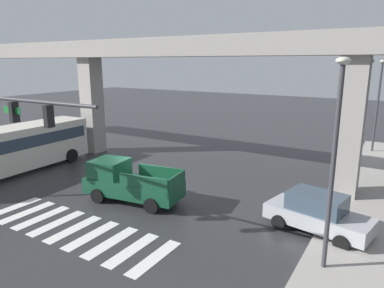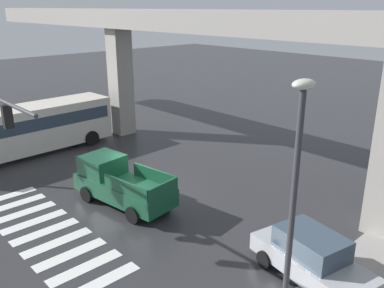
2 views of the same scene
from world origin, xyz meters
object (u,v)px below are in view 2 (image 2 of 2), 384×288
at_px(pickup_truck, 119,183).
at_px(city_bus, 26,128).
at_px(fire_hydrant, 319,277).
at_px(sedan_silver, 312,257).
at_px(street_lamp_near_corner, 294,188).

xyz_separation_m(pickup_truck, city_bus, (-9.51, -0.49, 0.73)).
distance_m(pickup_truck, fire_hydrant, 9.72).
distance_m(sedan_silver, fire_hydrant, 0.66).
relative_size(sedan_silver, fire_hydrant, 5.37).
xyz_separation_m(street_lamp_near_corner, fire_hydrant, (-0.40, 2.59, -4.13)).
distance_m(pickup_truck, city_bus, 9.55).
bearing_deg(city_bus, pickup_truck, 2.93).
xyz_separation_m(city_bus, fire_hydrant, (19.13, 1.78, -1.29)).
xyz_separation_m(sedan_silver, street_lamp_near_corner, (0.85, -2.82, 3.70)).
height_order(sedan_silver, street_lamp_near_corner, street_lamp_near_corner).
bearing_deg(sedan_silver, city_bus, -173.85).
height_order(pickup_truck, sedan_silver, pickup_truck).
height_order(sedan_silver, fire_hydrant, sedan_silver).
height_order(city_bus, sedan_silver, city_bus).
xyz_separation_m(pickup_truck, fire_hydrant, (9.61, 1.29, -0.56)).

